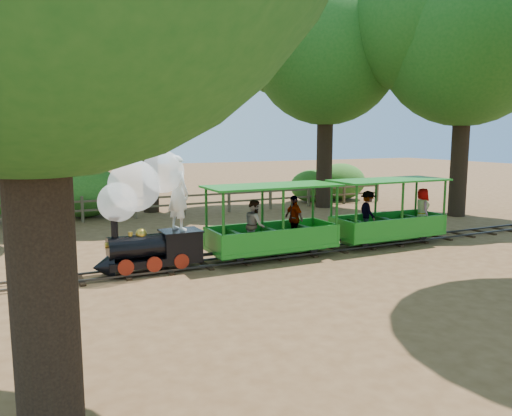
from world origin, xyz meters
name	(u,v)px	position (x,y,z in m)	size (l,w,h in m)	color
ground	(307,254)	(0.00, 0.00, 0.00)	(90.00, 90.00, 0.00)	brown
track	(307,251)	(0.00, 0.00, 0.07)	(22.00, 1.00, 0.10)	#3F3D3A
locomotive	(146,203)	(-4.44, 0.07, 1.69)	(2.59, 1.22, 2.97)	black
carriage_front	(272,229)	(-1.11, -0.04, 0.81)	(3.61, 1.47, 1.87)	#1C811D
carriage_rear	(389,217)	(2.91, 0.03, 0.82)	(3.61, 1.51, 1.87)	#1C811D
oak_ne	(325,42)	(5.47, 7.59, 7.34)	(8.23, 7.24, 10.30)	#2D2116
oak_e	(464,31)	(8.97, 3.09, 7.31)	(8.40, 7.39, 10.33)	#2D2116
fence	(207,200)	(0.00, 8.00, 0.58)	(18.10, 0.10, 1.00)	brown
shrub_mid_w	(84,192)	(-4.74, 9.30, 1.03)	(2.97, 2.29, 2.06)	#2D6B1E
shrub_mid_e	(312,186)	(6.01, 9.30, 0.80)	(2.30, 1.77, 1.59)	#2D6B1E
shrub_east	(341,182)	(7.70, 9.30, 0.93)	(2.69, 2.07, 1.86)	#2D6B1E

